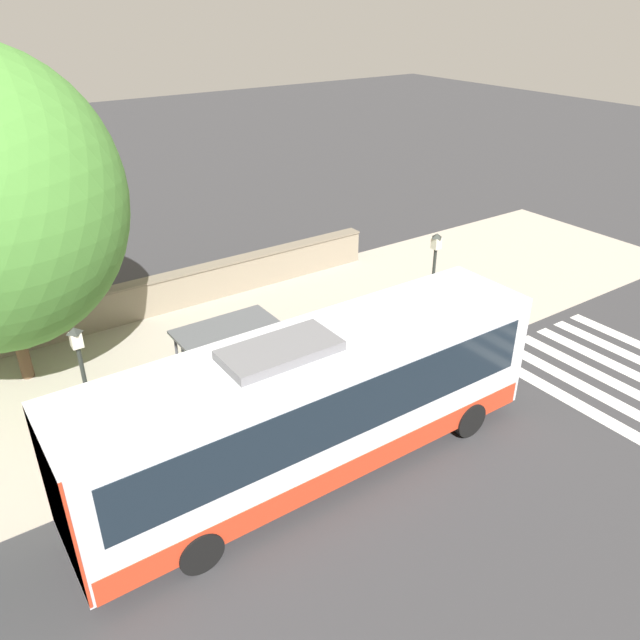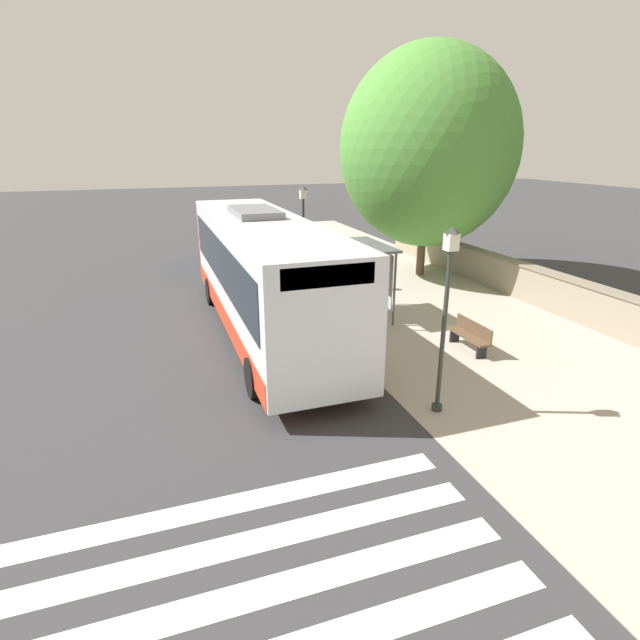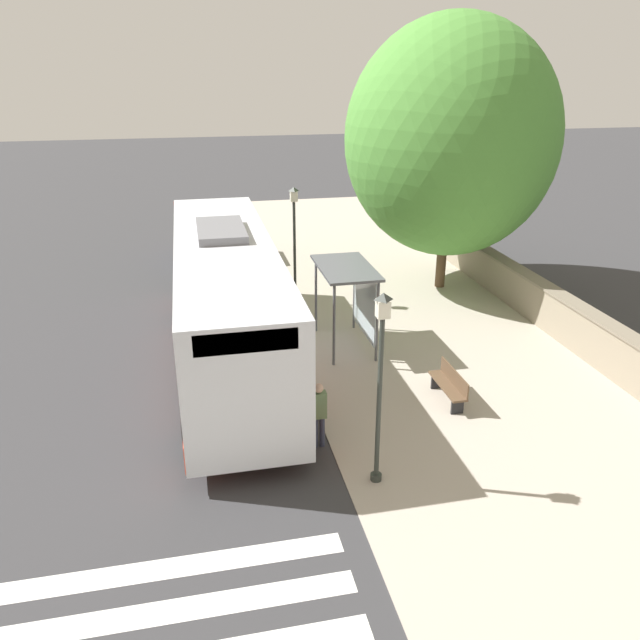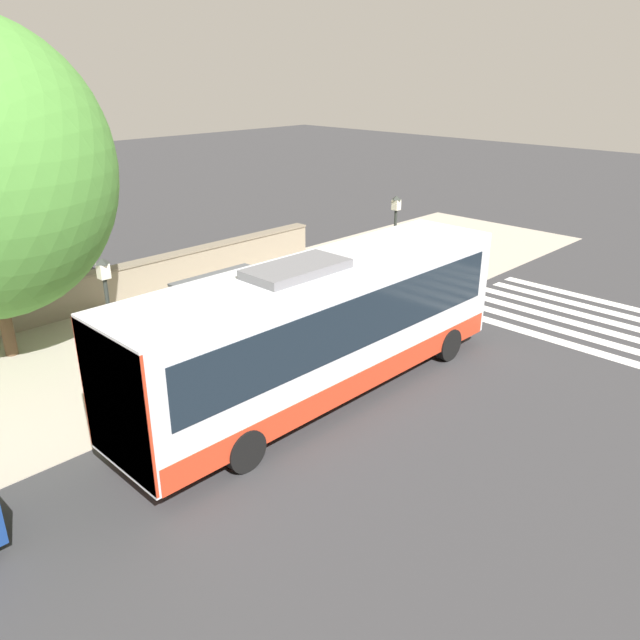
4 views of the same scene
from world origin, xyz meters
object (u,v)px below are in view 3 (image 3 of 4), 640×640
(bus, at_px, (227,299))
(bus_shelter, at_px, (350,281))
(street_lamp_far, at_px, (294,236))
(parked_car_behind_bus, at_px, (226,237))
(bench, at_px, (449,385))
(pedestrian, at_px, (319,410))
(street_lamp_near, at_px, (380,375))
(shade_tree, at_px, (451,139))

(bus, distance_m, bus_shelter, 3.74)
(street_lamp_far, distance_m, parked_car_behind_bus, 6.60)
(bus_shelter, distance_m, street_lamp_far, 4.17)
(bus, height_order, bench, bus)
(pedestrian, distance_m, bench, 3.98)
(street_lamp_near, height_order, parked_car_behind_bus, street_lamp_near)
(bus_shelter, bearing_deg, bus, 6.88)
(bus_shelter, height_order, bench, bus_shelter)
(bus, bearing_deg, street_lamp_far, -121.32)
(parked_car_behind_bus, bearing_deg, street_lamp_near, 96.32)
(street_lamp_near, height_order, street_lamp_far, street_lamp_far)
(bus, distance_m, bench, 6.56)
(street_lamp_near, distance_m, shade_tree, 13.16)
(bus_shelter, bearing_deg, bench, 113.07)
(bus, bearing_deg, bus_shelter, -173.12)
(bus_shelter, relative_size, bench, 1.68)
(bench, bearing_deg, street_lamp_near, 45.07)
(pedestrian, relative_size, street_lamp_near, 0.38)
(bus_shelter, relative_size, parked_car_behind_bus, 0.65)
(bus_shelter, distance_m, shade_tree, 7.54)
(bus, relative_size, parked_car_behind_bus, 2.75)
(bench, bearing_deg, pedestrian, 19.55)
(street_lamp_far, relative_size, shade_tree, 0.43)
(shade_tree, distance_m, parked_car_behind_bus, 10.69)
(street_lamp_far, bearing_deg, street_lamp_near, 89.10)
(street_lamp_far, bearing_deg, parked_car_behind_bus, -71.53)
(bench, bearing_deg, bus, -32.67)
(pedestrian, xyz_separation_m, parked_car_behind_bus, (0.95, -15.34, 0.03))
(bus, xyz_separation_m, parked_car_behind_bus, (-0.69, -10.57, -1.02))
(pedestrian, relative_size, shade_tree, 0.16)
(bus, distance_m, shade_tree, 10.57)
(bus_shelter, height_order, street_lamp_far, street_lamp_far)
(bus_shelter, relative_size, shade_tree, 0.29)
(shade_tree, bearing_deg, bus_shelter, 43.30)
(bus, height_order, street_lamp_near, street_lamp_near)
(bus_shelter, xyz_separation_m, shade_tree, (-4.85, -4.57, 3.51))
(street_lamp_far, relative_size, parked_car_behind_bus, 0.97)
(pedestrian, height_order, parked_car_behind_bus, parked_car_behind_bus)
(pedestrian, bearing_deg, shade_tree, -125.27)
(pedestrian, xyz_separation_m, bench, (-3.73, -1.32, -0.47))
(parked_car_behind_bus, bearing_deg, street_lamp_far, 108.47)
(bench, bearing_deg, bus_shelter, -66.93)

